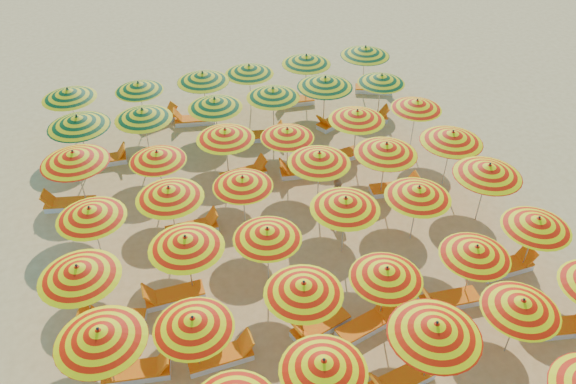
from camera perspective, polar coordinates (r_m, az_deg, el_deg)
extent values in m
plane|color=#E0B263|center=(18.51, 0.50, -4.81)|extent=(120.00, 120.00, 0.00)
cone|color=orange|center=(13.03, 3.65, -17.18)|extent=(2.07, 2.07, 0.39)
sphere|color=black|center=(12.85, 3.69, -16.62)|extent=(0.07, 0.07, 0.07)
cylinder|color=silver|center=(14.54, 14.14, -15.72)|extent=(0.04, 0.04, 2.24)
cone|color=orange|center=(13.79, 14.77, -13.32)|extent=(2.62, 2.62, 0.43)
sphere|color=black|center=(13.60, 14.93, -12.67)|extent=(0.07, 0.07, 0.07)
cylinder|color=silver|center=(15.89, 21.92, -12.62)|extent=(0.04, 0.04, 1.97)
cone|color=orange|center=(15.28, 22.67, -10.56)|extent=(2.17, 2.17, 0.38)
sphere|color=black|center=(15.12, 22.87, -10.01)|extent=(0.07, 0.07, 0.07)
cylinder|color=silver|center=(14.74, -17.85, -15.92)|extent=(0.04, 0.04, 2.17)
cone|color=orange|center=(14.02, -18.59, -13.62)|extent=(2.31, 2.31, 0.41)
sphere|color=black|center=(13.84, -18.79, -13.01)|extent=(0.07, 0.07, 0.07)
cylinder|color=silver|center=(14.62, -9.26, -15.11)|extent=(0.04, 0.04, 1.99)
cone|color=orange|center=(13.95, -9.62, -12.98)|extent=(2.61, 2.61, 0.38)
sphere|color=black|center=(13.79, -9.71, -12.40)|extent=(0.07, 0.07, 0.07)
cylinder|color=silver|center=(15.07, 1.54, -12.00)|extent=(0.04, 0.04, 2.07)
cone|color=orange|center=(14.40, 1.60, -9.71)|extent=(2.51, 2.51, 0.39)
sphere|color=black|center=(14.23, 1.62, -9.10)|extent=(0.07, 0.07, 0.07)
cylinder|color=silver|center=(15.71, 9.64, -10.27)|extent=(0.04, 0.04, 1.97)
cone|color=orange|center=(15.09, 9.98, -8.10)|extent=(2.51, 2.51, 0.38)
sphere|color=black|center=(14.94, 10.07, -7.53)|extent=(0.07, 0.07, 0.07)
cylinder|color=silver|center=(16.86, 17.98, -7.82)|extent=(0.04, 0.04, 1.97)
cone|color=orange|center=(16.29, 18.55, -5.71)|extent=(2.20, 2.20, 0.37)
sphere|color=black|center=(16.15, 18.70, -5.16)|extent=(0.07, 0.07, 0.07)
cylinder|color=silver|center=(18.33, 23.33, -4.95)|extent=(0.04, 0.04, 2.01)
cone|color=orange|center=(17.79, 24.02, -2.88)|extent=(2.24, 2.24, 0.38)
sphere|color=black|center=(17.66, 24.19, -2.34)|extent=(0.07, 0.07, 0.07)
cylinder|color=silver|center=(16.28, -19.81, -9.91)|extent=(0.04, 0.04, 2.15)
cone|color=orange|center=(15.64, -20.53, -7.60)|extent=(2.63, 2.63, 0.41)
sphere|color=black|center=(15.48, -20.72, -6.98)|extent=(0.07, 0.07, 0.07)
cylinder|color=silver|center=(16.38, -9.98, -7.40)|extent=(0.04, 0.04, 2.13)
cone|color=orange|center=(15.74, -10.34, -5.03)|extent=(2.75, 2.75, 0.41)
sphere|color=black|center=(15.59, -10.44, -4.40)|extent=(0.07, 0.07, 0.07)
cylinder|color=silver|center=(16.54, -2.04, -6.44)|extent=(0.04, 0.04, 2.00)
cone|color=orange|center=(15.95, -2.11, -4.23)|extent=(2.07, 2.07, 0.38)
sphere|color=black|center=(15.80, -2.13, -3.64)|extent=(0.07, 0.07, 0.07)
cylinder|color=silver|center=(17.46, 5.66, -3.48)|extent=(0.04, 0.04, 2.13)
cone|color=orange|center=(16.86, 5.85, -1.13)|extent=(2.25, 2.25, 0.41)
sphere|color=black|center=(16.71, 5.90, -0.51)|extent=(0.07, 0.07, 0.07)
cylinder|color=silver|center=(18.29, 12.72, -2.22)|extent=(0.04, 0.04, 2.08)
cone|color=orange|center=(17.74, 13.11, 0.00)|extent=(2.43, 2.43, 0.40)
sphere|color=black|center=(17.60, 13.22, 0.58)|extent=(0.07, 0.07, 0.07)
cylinder|color=silver|center=(19.64, 19.12, -0.15)|extent=(0.04, 0.04, 2.22)
cone|color=orange|center=(19.09, 19.70, 2.12)|extent=(2.58, 2.58, 0.42)
sphere|color=black|center=(18.96, 19.85, 2.71)|extent=(0.07, 0.07, 0.07)
cylinder|color=silver|center=(18.07, -18.86, -4.19)|extent=(0.04, 0.04, 2.07)
cone|color=orange|center=(17.51, -19.45, -2.01)|extent=(2.16, 2.16, 0.39)
sphere|color=black|center=(17.38, -19.60, -1.43)|extent=(0.07, 0.07, 0.07)
cylinder|color=silver|center=(18.14, -11.61, -2.34)|extent=(0.04, 0.04, 2.12)
cone|color=orange|center=(17.58, -11.98, -0.06)|extent=(2.20, 2.20, 0.40)
sphere|color=black|center=(17.44, -12.07, 0.54)|extent=(0.07, 0.07, 0.07)
cylinder|color=silver|center=(18.46, -4.50, -1.03)|extent=(0.04, 0.04, 1.96)
cone|color=orange|center=(17.94, -4.63, 1.08)|extent=(2.15, 2.15, 0.37)
sphere|color=black|center=(17.81, -4.67, 1.63)|extent=(0.07, 0.07, 0.07)
cylinder|color=silver|center=(19.26, 3.10, 1.25)|extent=(0.04, 0.04, 2.13)
cone|color=orange|center=(18.72, 3.19, 3.51)|extent=(2.34, 2.34, 0.41)
sphere|color=black|center=(18.59, 3.22, 4.11)|extent=(0.07, 0.07, 0.07)
cylinder|color=silver|center=(19.87, 9.65, 2.09)|extent=(0.04, 0.04, 2.19)
cone|color=orange|center=(19.34, 9.94, 4.37)|extent=(2.26, 2.26, 0.42)
sphere|color=black|center=(19.21, 10.01, 4.96)|extent=(0.07, 0.07, 0.07)
cylinder|color=silver|center=(20.97, 15.88, 3.21)|extent=(0.04, 0.04, 2.21)
cone|color=orange|center=(20.46, 16.34, 5.41)|extent=(2.45, 2.45, 0.42)
sphere|color=black|center=(20.34, 16.46, 5.98)|extent=(0.07, 0.07, 0.07)
cylinder|color=silver|center=(20.35, -20.32, 1.08)|extent=(0.04, 0.04, 2.26)
cone|color=orange|center=(19.82, -20.92, 3.34)|extent=(2.52, 2.52, 0.43)
sphere|color=black|center=(19.69, -21.08, 3.93)|extent=(0.08, 0.08, 0.08)
cylinder|color=silver|center=(20.06, -12.80, 1.59)|extent=(0.04, 0.04, 1.96)
cone|color=orange|center=(19.58, -13.13, 3.59)|extent=(2.30, 2.30, 0.37)
sphere|color=black|center=(19.46, -13.22, 4.11)|extent=(0.07, 0.07, 0.07)
cylinder|color=silver|center=(20.60, -6.22, 3.74)|extent=(0.04, 0.04, 2.10)
cone|color=orange|center=(20.11, -6.39, 5.89)|extent=(2.70, 2.70, 0.40)
sphere|color=black|center=(19.99, -6.44, 6.45)|extent=(0.07, 0.07, 0.07)
cylinder|color=silver|center=(20.75, -0.07, 4.03)|extent=(0.04, 0.04, 1.97)
cone|color=orange|center=(20.28, -0.08, 6.02)|extent=(2.03, 2.03, 0.37)
sphere|color=black|center=(20.17, -0.08, 6.54)|extent=(0.07, 0.07, 0.07)
cylinder|color=silver|center=(21.69, 6.84, 5.65)|extent=(0.04, 0.04, 2.12)
cone|color=orange|center=(21.22, 7.03, 7.74)|extent=(2.80, 2.80, 0.40)
sphere|color=black|center=(21.10, 7.08, 8.29)|extent=(0.07, 0.07, 0.07)
cylinder|color=silver|center=(23.01, 12.65, 6.80)|extent=(0.04, 0.04, 1.99)
cone|color=orange|center=(22.59, 12.95, 8.67)|extent=(2.57, 2.57, 0.38)
sphere|color=black|center=(22.49, 13.03, 9.15)|extent=(0.07, 0.07, 0.07)
cylinder|color=silver|center=(22.29, -20.03, 4.60)|extent=(0.04, 0.04, 2.26)
cone|color=#696E09|center=(21.80, -20.57, 6.74)|extent=(2.40, 2.40, 0.43)
sphere|color=black|center=(21.69, -20.71, 7.30)|extent=(0.08, 0.08, 0.08)
cylinder|color=silver|center=(22.22, -14.15, 5.60)|extent=(0.04, 0.04, 2.16)
cone|color=#696E09|center=(21.75, -14.52, 7.68)|extent=(2.65, 2.65, 0.41)
sphere|color=black|center=(21.64, -14.62, 8.22)|extent=(0.07, 0.07, 0.07)
cylinder|color=silver|center=(22.50, -7.26, 6.91)|extent=(0.04, 0.04, 2.13)
cone|color=#696E09|center=(22.05, -7.45, 8.96)|extent=(2.37, 2.37, 0.41)
sphere|color=black|center=(21.93, -7.50, 9.49)|extent=(0.07, 0.07, 0.07)
cylinder|color=silver|center=(23.03, -1.49, 8.02)|extent=(0.04, 0.04, 2.14)
cone|color=#696E09|center=(22.58, -1.53, 10.06)|extent=(2.49, 2.49, 0.41)
sphere|color=black|center=(22.47, -1.54, 10.59)|extent=(0.07, 0.07, 0.07)
cylinder|color=silver|center=(23.62, 3.68, 8.96)|extent=(0.04, 0.04, 2.28)
cone|color=#696E09|center=(23.15, 3.78, 11.09)|extent=(3.01, 3.01, 0.43)
sphere|color=black|center=(23.04, 3.81, 11.65)|extent=(0.08, 0.08, 0.08)
cylinder|color=silver|center=(24.66, 9.27, 9.49)|extent=(0.04, 0.04, 2.00)
cone|color=#696E09|center=(24.26, 9.47, 11.28)|extent=(2.23, 2.23, 0.38)
sphere|color=black|center=(24.17, 9.53, 11.75)|extent=(0.07, 0.07, 0.07)
cylinder|color=silver|center=(24.55, -20.92, 7.41)|extent=(0.04, 0.04, 2.14)
cone|color=#696E09|center=(24.13, -21.41, 9.29)|extent=(2.59, 2.59, 0.41)
sphere|color=black|center=(24.03, -21.54, 9.78)|extent=(0.07, 0.07, 0.07)
cylinder|color=silver|center=(24.54, -14.61, 8.54)|extent=(0.04, 0.04, 1.98)
cone|color=#696E09|center=(24.14, -14.93, 10.31)|extent=(2.44, 2.44, 0.38)
sphere|color=black|center=(24.05, -15.01, 10.77)|extent=(0.07, 0.07, 0.07)
cylinder|color=silver|center=(24.40, -8.44, 9.50)|extent=(0.04, 0.04, 2.18)
cone|color=#696E09|center=(23.97, -8.65, 11.48)|extent=(2.75, 2.75, 0.42)
sphere|color=black|center=(23.87, -8.70, 12.00)|extent=(0.07, 0.07, 0.07)
cylinder|color=silver|center=(24.97, -3.87, 10.43)|extent=(0.04, 0.04, 2.11)
cone|color=#696E09|center=(24.56, -3.97, 12.32)|extent=(2.60, 2.60, 0.40)
sphere|color=black|center=(24.46, -3.99, 12.80)|extent=(0.07, 0.07, 0.07)
cylinder|color=silver|center=(25.66, 1.83, 11.39)|extent=(0.04, 0.04, 2.18)
cone|color=#696E09|center=(25.26, 1.87, 13.30)|extent=(2.45, 2.45, 0.41)
sphere|color=black|center=(25.16, 1.89, 13.79)|extent=(0.07, 0.07, 0.07)
cylinder|color=silver|center=(26.58, 7.68, 12.10)|extent=(0.04, 0.04, 2.22)
cone|color=#696E09|center=(26.17, 7.85, 14.00)|extent=(2.63, 2.63, 0.42)
sphere|color=black|center=(26.08, 7.90, 14.49)|extent=(0.07, 0.07, 0.07)
cube|color=white|center=(15.20, 11.44, -18.35)|extent=(1.77, 0.82, 0.20)
cube|color=orange|center=(15.09, 11.51, -18.07)|extent=(1.77, 0.82, 0.06)
cube|color=white|center=(17.58, 25.91, -12.37)|extent=(1.78, 0.92, 0.20)
cube|color=orange|center=(17.49, 26.02, -12.09)|extent=(1.78, 0.92, 0.06)
cube|color=white|center=(15.56, -15.10, -17.28)|extent=(1.77, 0.86, 0.20)
cube|color=orange|center=(15.46, -15.18, -17.00)|extent=(1.77, 0.86, 0.06)
cube|color=orange|center=(15.18, -12.61, -16.37)|extent=(0.46, 0.63, 0.48)
cube|color=white|center=(15.42, -6.90, -16.42)|extent=(1.71, 0.60, 0.20)
cube|color=orange|center=(15.32, -6.94, -16.13)|extent=(1.71, 0.60, 0.06)
cube|color=orange|center=(15.22, -4.36, -15.00)|extent=(0.37, 0.59, 0.48)
cube|color=white|center=(15.96, 3.32, -13.50)|extent=(1.79, 1.02, 0.20)
cube|color=orange|center=(15.86, 3.34, -13.21)|extent=(1.79, 1.02, 0.06)
cube|color=orange|center=(15.42, 1.23, -13.87)|extent=(0.51, 0.66, 0.48)
cube|color=white|center=(16.08, 7.85, -13.41)|extent=(1.79, 0.96, 0.20)
cube|color=orange|center=(15.98, 7.89, -13.12)|extent=(1.79, 0.96, 0.06)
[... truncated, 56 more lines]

